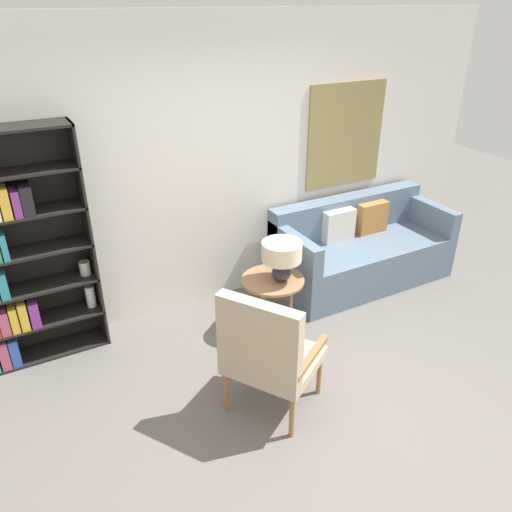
% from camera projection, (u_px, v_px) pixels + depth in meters
% --- Properties ---
extents(ground_plane, '(14.00, 14.00, 0.00)m').
position_uv_depth(ground_plane, '(330.00, 421.00, 3.67)').
color(ground_plane, '#66605B').
extents(wall_back, '(6.40, 0.08, 2.70)m').
position_uv_depth(wall_back, '(213.00, 169.00, 4.64)').
color(wall_back, silver).
rests_on(wall_back, ground_plane).
extents(bookshelf, '(1.00, 0.30, 1.96)m').
position_uv_depth(bookshelf, '(10.00, 260.00, 3.90)').
color(bookshelf, black).
rests_on(bookshelf, ground_plane).
extents(armchair, '(0.82, 0.83, 1.03)m').
position_uv_depth(armchair, '(266.00, 350.00, 3.49)').
color(armchair, olive).
rests_on(armchair, ground_plane).
extents(couch, '(1.89, 0.84, 0.87)m').
position_uv_depth(couch, '(360.00, 250.00, 5.40)').
color(couch, slate).
rests_on(couch, ground_plane).
extents(side_table, '(0.57, 0.57, 0.51)m').
position_uv_depth(side_table, '(273.00, 283.00, 4.53)').
color(side_table, '#99704C').
rests_on(side_table, ground_plane).
extents(table_lamp, '(0.36, 0.36, 0.37)m').
position_uv_depth(table_lamp, '(282.00, 255.00, 4.37)').
color(table_lamp, '#2D2D33').
rests_on(table_lamp, side_table).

